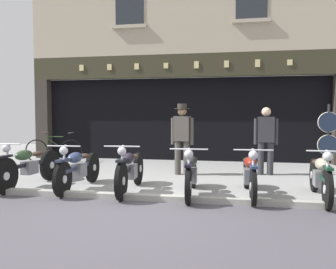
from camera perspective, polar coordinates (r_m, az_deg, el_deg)
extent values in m
cube|color=gray|center=(10.76, 2.04, -4.67)|extent=(21.77, 10.00, 0.08)
cube|color=#A5A59B|center=(6.01, -4.90, -10.58)|extent=(21.77, 0.16, 0.18)
cube|color=black|center=(12.94, 3.53, 2.62)|extent=(8.99, 4.00, 2.60)
cube|color=#332D28|center=(12.39, -19.70, 2.41)|extent=(0.44, 0.36, 2.60)
cube|color=#23282D|center=(11.20, 2.46, 3.19)|extent=(8.60, 0.03, 2.18)
cube|color=#302E1E|center=(10.88, 2.17, 11.22)|extent=(9.77, 0.24, 0.70)
cube|color=#DBC684|center=(11.65, -14.03, 10.59)|extent=(0.14, 0.03, 0.19)
cube|color=#DBC684|center=(11.30, -9.61, 10.88)|extent=(0.14, 0.03, 0.19)
cube|color=#DBC684|center=(11.03, -5.18, 11.10)|extent=(0.14, 0.03, 0.19)
cube|color=#DBC684|center=(10.82, -0.34, 11.26)|extent=(0.14, 0.03, 0.17)
cube|color=#DBC684|center=(10.69, 4.70, 11.35)|extent=(0.14, 0.03, 0.21)
cube|color=#DBC684|center=(10.64, 9.60, 11.35)|extent=(0.14, 0.03, 0.20)
cube|color=#DBC684|center=(10.66, 14.52, 11.28)|extent=(0.14, 0.03, 0.22)
cube|color=#DBC684|center=(10.76, 19.41, 11.12)|extent=(0.14, 0.03, 0.16)
cube|color=tan|center=(11.38, 2.25, 20.80)|extent=(9.77, 0.40, 3.15)
cube|color=#23282D|center=(11.51, -6.35, 20.58)|extent=(0.90, 0.02, 1.30)
cube|color=tan|center=(11.29, -6.39, 17.24)|extent=(1.10, 0.12, 0.10)
cube|color=tan|center=(10.86, 13.55, 17.74)|extent=(1.10, 0.12, 0.10)
cylinder|color=black|center=(6.97, -25.28, -6.21)|extent=(0.12, 0.68, 0.67)
cylinder|color=silver|center=(6.97, -25.28, -6.21)|extent=(0.11, 0.15, 0.15)
cylinder|color=black|center=(8.11, -18.81, -4.77)|extent=(0.13, 0.68, 0.67)
cylinder|color=silver|center=(8.11, -18.81, -4.77)|extent=(0.12, 0.16, 0.15)
cube|color=black|center=(7.51, -21.82, -4.54)|extent=(0.16, 1.32, 0.07)
cube|color=slate|center=(7.52, -21.81, -5.06)|extent=(0.22, 0.33, 0.26)
ellipsoid|color=#2C462A|center=(7.35, -22.64, -3.15)|extent=(0.25, 0.47, 0.20)
ellipsoid|color=#38281E|center=(7.70, -20.72, -2.98)|extent=(0.22, 0.31, 0.10)
cube|color=black|center=(6.92, -25.36, -3.29)|extent=(0.12, 0.37, 0.04)
sphere|color=silver|center=(6.95, -25.07, -2.07)|extent=(0.15, 0.15, 0.15)
cylinder|color=silver|center=(6.95, -25.09, -1.41)|extent=(0.62, 0.07, 0.02)
cylinder|color=silver|center=(6.96, -25.13, -3.80)|extent=(0.05, 0.27, 0.61)
cylinder|color=black|center=(6.40, -16.95, -7.06)|extent=(0.08, 0.63, 0.63)
cylinder|color=silver|center=(6.40, -16.95, -7.06)|extent=(0.10, 0.14, 0.14)
cylinder|color=black|center=(7.63, -12.31, -5.32)|extent=(0.09, 0.63, 0.63)
cylinder|color=silver|center=(7.63, -12.31, -5.32)|extent=(0.11, 0.14, 0.14)
cube|color=#292F48|center=(6.99, -14.43, -5.15)|extent=(0.09, 1.27, 0.07)
cube|color=slate|center=(7.00, -14.43, -5.72)|extent=(0.20, 0.32, 0.26)
ellipsoid|color=navy|center=(6.82, -15.02, -3.68)|extent=(0.23, 0.46, 0.20)
ellipsoid|color=#38281E|center=(7.19, -13.65, -3.46)|extent=(0.20, 0.30, 0.10)
cube|color=#292F48|center=(6.35, -17.00, -4.08)|extent=(0.10, 0.36, 0.04)
sphere|color=silver|center=(6.38, -16.78, -2.55)|extent=(0.15, 0.15, 0.15)
cylinder|color=silver|center=(6.37, -16.79, -1.83)|extent=(0.62, 0.03, 0.02)
cylinder|color=silver|center=(6.39, -16.83, -4.44)|extent=(0.04, 0.23, 0.62)
cylinder|color=black|center=(5.94, -7.71, -7.59)|extent=(0.11, 0.67, 0.66)
cylinder|color=silver|center=(5.94, -7.71, -7.59)|extent=(0.11, 0.15, 0.15)
cylinder|color=black|center=(7.25, -4.91, -5.59)|extent=(0.12, 0.67, 0.66)
cylinder|color=silver|center=(7.25, -4.91, -5.59)|extent=(0.12, 0.15, 0.15)
cube|color=black|center=(6.57, -6.17, -5.46)|extent=(0.14, 1.26, 0.07)
cube|color=slate|center=(6.58, -6.17, -6.06)|extent=(0.22, 0.33, 0.26)
ellipsoid|color=black|center=(6.39, -6.53, -3.90)|extent=(0.25, 0.47, 0.20)
ellipsoid|color=#38281E|center=(6.78, -5.70, -3.65)|extent=(0.22, 0.31, 0.10)
cube|color=black|center=(5.88, -7.73, -4.22)|extent=(0.12, 0.36, 0.04)
sphere|color=silver|center=(5.92, -7.59, -2.72)|extent=(0.15, 0.15, 0.15)
cylinder|color=silver|center=(5.91, -7.60, -1.95)|extent=(0.62, 0.06, 0.02)
cylinder|color=silver|center=(5.93, -7.63, -4.76)|extent=(0.05, 0.24, 0.62)
cylinder|color=black|center=(5.66, 3.36, -8.34)|extent=(0.10, 0.62, 0.62)
cylinder|color=silver|center=(5.66, 3.36, -8.34)|extent=(0.11, 0.14, 0.14)
cylinder|color=black|center=(6.96, 4.22, -6.15)|extent=(0.11, 0.62, 0.62)
cylinder|color=silver|center=(6.96, 4.22, -6.15)|extent=(0.12, 0.14, 0.14)
cube|color=black|center=(6.29, 3.84, -6.06)|extent=(0.12, 1.22, 0.07)
cube|color=slate|center=(6.30, 3.84, -6.68)|extent=(0.21, 0.33, 0.26)
ellipsoid|color=#242B26|center=(6.10, 3.74, -4.44)|extent=(0.24, 0.47, 0.20)
ellipsoid|color=#38281E|center=(6.50, 3.99, -4.15)|extent=(0.21, 0.31, 0.10)
cube|color=black|center=(5.60, 3.37, -5.05)|extent=(0.12, 0.36, 0.04)
sphere|color=silver|center=(5.64, 3.43, -3.24)|extent=(0.15, 0.15, 0.15)
cylinder|color=silver|center=(5.63, 3.43, -2.43)|extent=(0.62, 0.05, 0.02)
cylinder|color=silver|center=(5.65, 3.40, -5.38)|extent=(0.05, 0.27, 0.61)
cylinder|color=black|center=(5.73, 13.83, -8.34)|extent=(0.09, 0.61, 0.61)
cylinder|color=silver|center=(5.73, 13.83, -8.34)|extent=(0.10, 0.14, 0.13)
cylinder|color=black|center=(7.05, 12.77, -6.13)|extent=(0.10, 0.61, 0.61)
cylinder|color=silver|center=(7.05, 12.77, -6.13)|extent=(0.11, 0.14, 0.13)
cube|color=#1E304D|center=(6.37, 13.26, -6.06)|extent=(0.11, 1.25, 0.07)
cube|color=slate|center=(6.38, 13.25, -6.68)|extent=(0.21, 0.33, 0.26)
ellipsoid|color=maroon|center=(6.18, 13.41, -4.47)|extent=(0.24, 0.47, 0.20)
ellipsoid|color=#38281E|center=(6.58, 13.10, -4.17)|extent=(0.21, 0.31, 0.10)
cube|color=#1E304D|center=(5.67, 13.88, -5.13)|extent=(0.11, 0.36, 0.04)
sphere|color=silver|center=(5.71, 13.84, -3.29)|extent=(0.15, 0.15, 0.15)
cylinder|color=silver|center=(5.70, 13.85, -2.49)|extent=(0.62, 0.05, 0.02)
cylinder|color=silver|center=(5.71, 13.83, -5.41)|extent=(0.04, 0.23, 0.62)
cylinder|color=black|center=(5.86, 24.76, -8.23)|extent=(0.12, 0.62, 0.62)
cylinder|color=silver|center=(5.86, 24.76, -8.23)|extent=(0.11, 0.14, 0.14)
cylinder|color=black|center=(7.14, 22.89, -6.14)|extent=(0.13, 0.62, 0.62)
cylinder|color=silver|center=(7.14, 22.89, -6.14)|extent=(0.12, 0.14, 0.14)
cube|color=#113424|center=(6.48, 23.75, -6.04)|extent=(0.16, 1.22, 0.07)
cube|color=slate|center=(6.49, 23.74, -6.65)|extent=(0.22, 0.33, 0.26)
ellipsoid|color=tan|center=(6.29, 24.02, -4.47)|extent=(0.25, 0.48, 0.20)
ellipsoid|color=#38281E|center=(6.69, 23.46, -4.19)|extent=(0.22, 0.31, 0.10)
cube|color=#113424|center=(5.80, 24.84, -5.02)|extent=(0.13, 0.37, 0.04)
sphere|color=silver|center=(5.84, 24.77, -3.29)|extent=(0.15, 0.15, 0.15)
cylinder|color=silver|center=(5.83, 24.79, -2.51)|extent=(0.62, 0.07, 0.02)
cylinder|color=silver|center=(5.85, 24.76, -5.36)|extent=(0.06, 0.26, 0.61)
cylinder|color=#47423D|center=(8.34, 3.06, -3.82)|extent=(0.15, 0.15, 0.84)
cylinder|color=#47423D|center=(8.40, 1.62, -3.76)|extent=(0.15, 0.15, 0.84)
cube|color=#47423D|center=(8.31, 2.35, 0.98)|extent=(0.41, 0.28, 0.60)
cube|color=silver|center=(8.42, 2.57, 1.50)|extent=(0.14, 0.04, 0.33)
cube|color=#47234C|center=(8.43, 2.60, 1.42)|extent=(0.05, 0.02, 0.31)
cylinder|color=#47423D|center=(8.25, 3.91, 0.51)|extent=(0.09, 0.09, 0.64)
cylinder|color=#47423D|center=(8.39, 0.81, 0.57)|extent=(0.09, 0.09, 0.64)
sphere|color=#9E7A5B|center=(8.31, 2.35, 3.85)|extent=(0.22, 0.22, 0.22)
cylinder|color=#332D28|center=(8.31, 2.36, 4.26)|extent=(0.37, 0.37, 0.01)
cylinder|color=#332D28|center=(8.31, 2.36, 4.67)|extent=(0.23, 0.23, 0.12)
cylinder|color=#2D2D33|center=(8.68, 16.46, -3.75)|extent=(0.15, 0.15, 0.81)
cylinder|color=#2D2D33|center=(8.67, 15.01, -3.74)|extent=(0.15, 0.15, 0.81)
cube|color=#2D2D33|center=(8.62, 15.81, 0.80)|extent=(0.38, 0.23, 0.61)
cube|color=silver|center=(8.73, 15.76, 1.31)|extent=(0.14, 0.02, 0.34)
cube|color=maroon|center=(8.74, 15.75, 1.23)|extent=(0.05, 0.01, 0.32)
cylinder|color=#2D2D33|center=(8.64, 17.36, 0.46)|extent=(0.09, 0.09, 0.62)
cylinder|color=#2D2D33|center=(8.61, 14.24, 0.50)|extent=(0.09, 0.09, 0.62)
sphere|color=beige|center=(8.61, 15.85, 3.60)|extent=(0.22, 0.22, 0.22)
cylinder|color=#232328|center=(9.51, 24.82, -0.60)|extent=(0.06, 0.06, 1.71)
cylinder|color=#192338|center=(9.47, 24.91, 1.86)|extent=(0.49, 0.03, 0.49)
torus|color=beige|center=(9.49, 24.89, 1.86)|extent=(0.51, 0.04, 0.51)
cylinder|color=#192338|center=(9.50, 24.83, -1.57)|extent=(0.49, 0.03, 0.49)
torus|color=beige|center=(9.51, 24.81, -1.56)|extent=(0.51, 0.04, 0.51)
cube|color=silver|center=(11.52, -7.78, 4.46)|extent=(0.66, 0.02, 1.12)
cube|color=#232328|center=(11.53, -7.82, 6.74)|extent=(0.66, 0.01, 0.20)
cube|color=silver|center=(11.96, -13.46, 4.46)|extent=(0.80, 0.02, 1.03)
cube|color=#232328|center=(11.97, -13.51, 6.44)|extent=(0.80, 0.01, 0.20)
torus|color=black|center=(11.05, -15.64, -2.62)|extent=(0.70, 0.14, 0.71)
torus|color=black|center=(11.43, -20.81, -2.52)|extent=(0.70, 0.14, 0.71)
cylinder|color=#23381E|center=(11.18, -17.76, -1.66)|extent=(0.64, 0.12, 0.46)
cylinder|color=#23381E|center=(11.19, -18.31, -0.33)|extent=(0.59, 0.12, 0.03)
cylinder|color=#23381E|center=(11.27, -19.22, -1.04)|extent=(0.07, 0.04, 0.52)
ellipsoid|color=#332319|center=(11.27, -19.45, 0.28)|extent=(0.25, 0.15, 0.06)
cylinder|color=silver|center=(11.01, -15.68, 0.28)|extent=(0.09, 0.50, 0.02)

